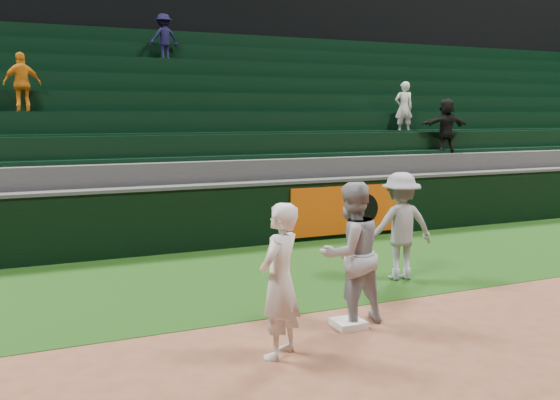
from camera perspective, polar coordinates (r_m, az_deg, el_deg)
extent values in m
plane|color=brown|center=(7.47, 5.46, -12.29)|extent=(70.00, 70.00, 0.00)
cube|color=#13350D|center=(10.06, -3.01, -6.91)|extent=(36.00, 4.20, 0.01)
cube|color=black|center=(24.04, -16.04, 15.76)|extent=(40.00, 12.00, 12.00)
cube|color=white|center=(7.78, 6.28, -11.15)|extent=(0.37, 0.37, 0.08)
imported|color=silver|center=(6.61, -0.02, -7.39)|extent=(0.72, 0.68, 1.66)
imported|color=#92949B|center=(7.66, 6.49, -4.90)|extent=(0.93, 0.76, 1.76)
imported|color=#90939C|center=(9.86, 10.94, -2.35)|extent=(1.16, 0.77, 1.67)
cube|color=black|center=(11.98, -6.80, -1.66)|extent=(36.00, 0.35, 1.20)
cube|color=#D84C0A|center=(13.00, 6.19, -0.90)|extent=(2.60, 0.05, 1.00)
cylinder|color=black|center=(13.18, 7.76, -0.81)|extent=(0.64, 0.02, 0.64)
cylinder|color=white|center=(13.07, 7.25, -0.34)|extent=(0.14, 0.02, 0.14)
cube|color=#424244|center=(11.89, -6.85, 1.29)|extent=(36.00, 0.40, 0.06)
cube|color=#38383B|center=(12.63, -7.79, -0.15)|extent=(36.00, 0.85, 1.65)
cube|color=black|center=(12.77, -8.20, 4.78)|extent=(36.00, 0.14, 0.50)
cube|color=black|center=(12.62, -7.97, 3.79)|extent=(36.00, 0.45, 0.08)
cube|color=#38383B|center=(13.41, -8.83, 1.26)|extent=(36.00, 0.85, 2.10)
cube|color=black|center=(13.58, -9.23, 6.83)|extent=(36.00, 0.14, 0.50)
cube|color=black|center=(13.42, -9.02, 5.93)|extent=(36.00, 0.45, 0.08)
cube|color=#38383B|center=(14.21, -9.74, 2.52)|extent=(36.00, 0.85, 2.55)
cube|color=black|center=(14.40, -10.14, 8.66)|extent=(36.00, 0.14, 0.50)
cube|color=black|center=(14.23, -9.95, 7.83)|extent=(36.00, 0.45, 0.08)
cube|color=#38383B|center=(15.01, -10.57, 3.64)|extent=(36.00, 0.85, 3.00)
cube|color=black|center=(15.24, -10.96, 10.28)|extent=(36.00, 0.14, 0.50)
cube|color=black|center=(15.07, -10.79, 9.51)|extent=(36.00, 0.45, 0.08)
cube|color=#38383B|center=(15.83, -11.31, 4.65)|extent=(36.00, 0.85, 3.45)
cube|color=black|center=(16.09, -11.71, 11.73)|extent=(36.00, 0.14, 0.50)
cube|color=black|center=(15.91, -11.55, 11.02)|extent=(36.00, 0.45, 0.08)
cube|color=#38383B|center=(16.65, -11.98, 5.56)|extent=(36.00, 0.85, 3.90)
cube|color=black|center=(16.96, -12.38, 13.03)|extent=(36.00, 0.14, 0.50)
cube|color=black|center=(16.77, -12.24, 12.37)|extent=(36.00, 0.45, 0.08)
cube|color=#38383B|center=(17.47, -12.59, 6.38)|extent=(36.00, 0.85, 4.35)
cube|color=black|center=(17.83, -12.99, 14.20)|extent=(36.00, 0.14, 0.50)
cube|color=black|center=(17.64, -12.86, 13.59)|extent=(36.00, 0.45, 0.08)
imported|color=orange|center=(13.70, -22.50, 9.81)|extent=(0.78, 0.46, 1.25)
imported|color=black|center=(15.37, 14.95, 6.56)|extent=(1.23, 0.52, 1.28)
imported|color=silver|center=(15.68, 11.25, 8.28)|extent=(0.51, 0.39, 1.25)
imported|color=black|center=(16.81, -10.57, 14.36)|extent=(0.87, 0.62, 1.22)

